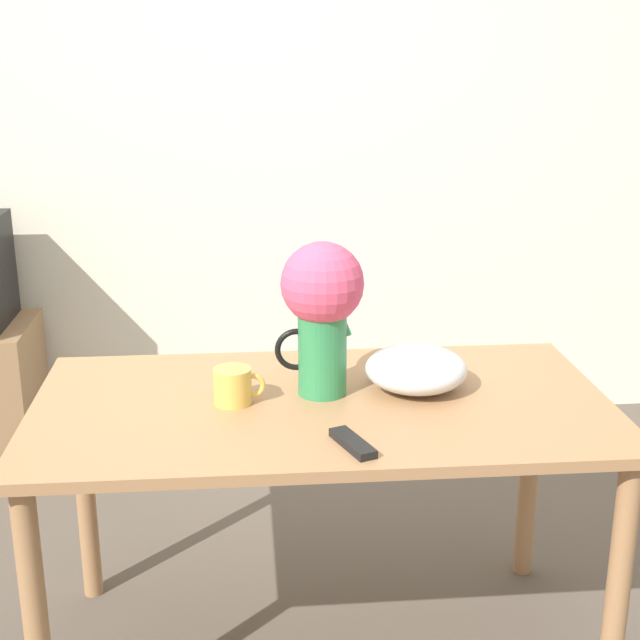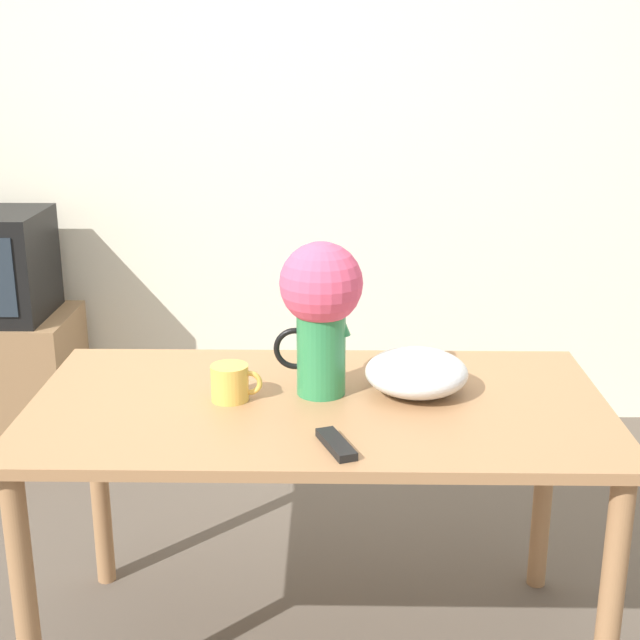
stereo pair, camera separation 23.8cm
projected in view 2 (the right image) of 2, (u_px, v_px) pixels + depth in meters
wall_back at (280, 141)px, 3.93m from camera, size 8.00×0.05×2.60m
table at (319, 436)px, 2.42m from camera, size 1.55×0.83×0.80m
flower_vase at (321, 302)px, 2.37m from camera, size 0.24×0.22×0.42m
coffee_mug at (231, 383)px, 2.39m from camera, size 0.14×0.10×0.10m
white_bowl at (416, 372)px, 2.43m from camera, size 0.28×0.28×0.12m
remote_control at (336, 444)px, 2.11m from camera, size 0.10×0.17×0.02m
tv_stand at (1, 381)px, 3.91m from camera, size 0.66×0.48×0.60m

